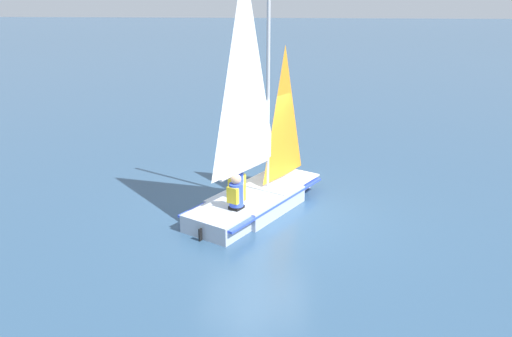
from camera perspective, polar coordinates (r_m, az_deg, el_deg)
ground_plane at (r=11.64m, az=0.00°, el=-4.60°), size 260.00×260.00×0.00m
sailboat_main at (r=11.35m, az=-0.01°, el=-0.97°), size 3.01×3.97×5.55m
sailor_helm at (r=11.23m, az=-2.19°, el=-2.05°), size 0.41×0.42×1.16m
sailor_crew at (r=10.59m, az=-2.27°, el=-3.44°), size 0.41×0.42×1.16m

